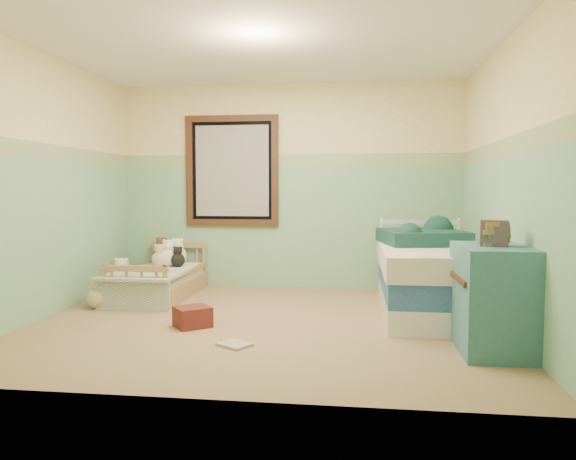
# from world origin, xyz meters

# --- Properties ---
(floor) EXTENTS (4.20, 3.60, 0.02)m
(floor) POSITION_xyz_m (0.00, 0.00, -0.01)
(floor) COLOR #927853
(floor) RESTS_ON ground
(ceiling) EXTENTS (4.20, 3.60, 0.02)m
(ceiling) POSITION_xyz_m (0.00, 0.00, 2.51)
(ceiling) COLOR white
(ceiling) RESTS_ON wall_back
(wall_back) EXTENTS (4.20, 0.04, 2.50)m
(wall_back) POSITION_xyz_m (0.00, 1.80, 1.25)
(wall_back) COLOR beige
(wall_back) RESTS_ON floor
(wall_front) EXTENTS (4.20, 0.04, 2.50)m
(wall_front) POSITION_xyz_m (0.00, -1.80, 1.25)
(wall_front) COLOR beige
(wall_front) RESTS_ON floor
(wall_left) EXTENTS (0.04, 3.60, 2.50)m
(wall_left) POSITION_xyz_m (-2.10, 0.00, 1.25)
(wall_left) COLOR beige
(wall_left) RESTS_ON floor
(wall_right) EXTENTS (0.04, 3.60, 2.50)m
(wall_right) POSITION_xyz_m (2.10, 0.00, 1.25)
(wall_right) COLOR beige
(wall_right) RESTS_ON floor
(wainscot_mint) EXTENTS (4.20, 0.01, 1.50)m
(wainscot_mint) POSITION_xyz_m (0.00, 1.79, 0.75)
(wainscot_mint) COLOR #77B089
(wainscot_mint) RESTS_ON floor
(border_strip) EXTENTS (4.20, 0.01, 0.15)m
(border_strip) POSITION_xyz_m (0.00, 1.79, 1.57)
(border_strip) COLOR #4A7051
(border_strip) RESTS_ON wall_back
(window_frame) EXTENTS (1.16, 0.06, 1.36)m
(window_frame) POSITION_xyz_m (-0.70, 1.76, 1.45)
(window_frame) COLOR #362112
(window_frame) RESTS_ON wall_back
(window_blinds) EXTENTS (0.92, 0.01, 1.12)m
(window_blinds) POSITION_xyz_m (-0.70, 1.77, 1.45)
(window_blinds) COLOR #AFAFA7
(window_blinds) RESTS_ON window_frame
(toddler_bed_frame) EXTENTS (0.71, 1.43, 0.18)m
(toddler_bed_frame) POSITION_xyz_m (-1.39, 1.05, 0.09)
(toddler_bed_frame) COLOR #967249
(toddler_bed_frame) RESTS_ON floor
(toddler_mattress) EXTENTS (0.65, 1.37, 0.12)m
(toddler_mattress) POSITION_xyz_m (-1.39, 1.05, 0.24)
(toddler_mattress) COLOR white
(toddler_mattress) RESTS_ON toddler_bed_frame
(patchwork_quilt) EXTENTS (0.78, 0.71, 0.03)m
(patchwork_quilt) POSITION_xyz_m (-1.39, 0.61, 0.32)
(patchwork_quilt) COLOR #6992B9
(patchwork_quilt) RESTS_ON toddler_mattress
(plush_bed_brown) EXTENTS (0.22, 0.22, 0.22)m
(plush_bed_brown) POSITION_xyz_m (-1.54, 1.55, 0.42)
(plush_bed_brown) COLOR brown
(plush_bed_brown) RESTS_ON toddler_mattress
(plush_bed_white) EXTENTS (0.22, 0.22, 0.22)m
(plush_bed_white) POSITION_xyz_m (-1.34, 1.55, 0.41)
(plush_bed_white) COLOR white
(plush_bed_white) RESTS_ON toddler_mattress
(plush_bed_tan) EXTENTS (0.18, 0.18, 0.18)m
(plush_bed_tan) POSITION_xyz_m (-1.49, 1.33, 0.39)
(plush_bed_tan) COLOR beige
(plush_bed_tan) RESTS_ON toddler_mattress
(plush_bed_dark) EXTENTS (0.16, 0.16, 0.16)m
(plush_bed_dark) POSITION_xyz_m (-1.26, 1.33, 0.39)
(plush_bed_dark) COLOR black
(plush_bed_dark) RESTS_ON toddler_mattress
(plush_floor_cream) EXTENTS (0.27, 0.27, 0.27)m
(plush_floor_cream) POSITION_xyz_m (-1.95, 1.30, 0.14)
(plush_floor_cream) COLOR white
(plush_floor_cream) RESTS_ON floor
(plush_floor_tan) EXTENTS (0.22, 0.22, 0.22)m
(plush_floor_tan) POSITION_xyz_m (-1.78, 0.37, 0.11)
(plush_floor_tan) COLOR beige
(plush_floor_tan) RESTS_ON floor
(twin_bed_frame) EXTENTS (0.91, 1.83, 0.22)m
(twin_bed_frame) POSITION_xyz_m (1.55, 0.55, 0.11)
(twin_bed_frame) COLOR white
(twin_bed_frame) RESTS_ON floor
(twin_boxspring) EXTENTS (0.91, 1.83, 0.22)m
(twin_boxspring) POSITION_xyz_m (1.55, 0.55, 0.33)
(twin_boxspring) COLOR navy
(twin_boxspring) RESTS_ON twin_bed_frame
(twin_mattress) EXTENTS (0.95, 1.86, 0.22)m
(twin_mattress) POSITION_xyz_m (1.55, 0.55, 0.55)
(twin_mattress) COLOR beige
(twin_mattress) RESTS_ON twin_boxspring
(teal_blanket) EXTENTS (0.91, 0.95, 0.14)m
(teal_blanket) POSITION_xyz_m (1.50, 0.85, 0.73)
(teal_blanket) COLOR #0F3B35
(teal_blanket) RESTS_ON twin_mattress
(dresser) EXTENTS (0.49, 0.79, 0.79)m
(dresser) POSITION_xyz_m (1.84, -0.60, 0.40)
(dresser) COLOR #306974
(dresser) RESTS_ON floor
(book_stack) EXTENTS (0.22, 0.19, 0.19)m
(book_stack) POSITION_xyz_m (1.84, -0.62, 0.89)
(book_stack) COLOR brown
(book_stack) RESTS_ON dresser
(red_pillow) EXTENTS (0.38, 0.38, 0.18)m
(red_pillow) POSITION_xyz_m (-0.60, -0.22, 0.09)
(red_pillow) COLOR maroon
(red_pillow) RESTS_ON floor
(floor_book) EXTENTS (0.30, 0.29, 0.02)m
(floor_book) POSITION_xyz_m (-0.10, -0.74, 0.01)
(floor_book) COLOR #F1A942
(floor_book) RESTS_ON floor
(extra_plush_0) EXTENTS (0.22, 0.22, 0.22)m
(extra_plush_0) POSITION_xyz_m (-1.39, 1.38, 0.41)
(extra_plush_0) COLOR white
(extra_plush_0) RESTS_ON toddler_mattress
(extra_plush_1) EXTENTS (0.16, 0.16, 0.16)m
(extra_plush_1) POSITION_xyz_m (-1.30, 1.51, 0.38)
(extra_plush_1) COLOR white
(extra_plush_1) RESTS_ON toddler_mattress
(extra_plush_2) EXTENTS (0.17, 0.17, 0.17)m
(extra_plush_2) POSITION_xyz_m (-1.53, 1.53, 0.39)
(extra_plush_2) COLOR white
(extra_plush_2) RESTS_ON toddler_mattress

